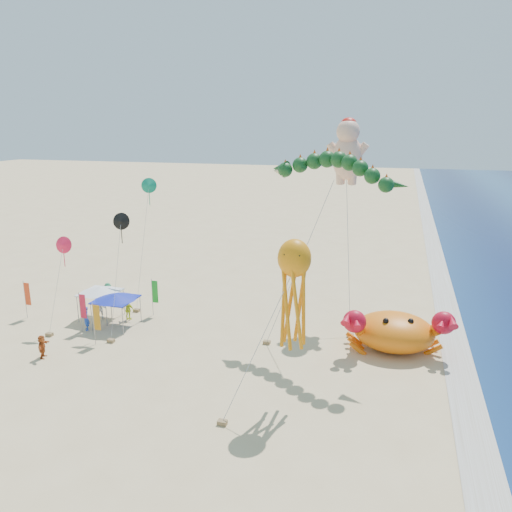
% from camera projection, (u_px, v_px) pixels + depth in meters
% --- Properties ---
extents(ground, '(320.00, 320.00, 0.00)m').
position_uv_depth(ground, '(276.00, 356.00, 34.34)').
color(ground, '#D1B784').
rests_on(ground, ground).
extents(foam_strip, '(320.00, 320.00, 0.00)m').
position_uv_depth(foam_strip, '(462.00, 381.00, 31.07)').
color(foam_strip, silver).
rests_on(foam_strip, ground).
extents(crab_inflatable, '(7.56, 5.82, 3.31)m').
position_uv_depth(crab_inflatable, '(394.00, 331.00, 34.95)').
color(crab_inflatable, orange).
rests_on(crab_inflatable, ground).
extents(dragon_kite, '(9.80, 5.14, 13.38)m').
position_uv_depth(dragon_kite, '(332.00, 173.00, 33.44)').
color(dragon_kite, '#103D17').
rests_on(dragon_kite, ground).
extents(cherub_kite, '(2.79, 6.02, 15.99)m').
position_uv_depth(cherub_kite, '(347.00, 150.00, 38.81)').
color(cherub_kite, '#FFBE9B').
rests_on(cherub_kite, ground).
extents(octopus_kite, '(4.19, 4.34, 9.60)m').
position_uv_depth(octopus_kite, '(294.00, 286.00, 27.00)').
color(octopus_kite, orange).
rests_on(octopus_kite, ground).
extents(canopy_blue, '(3.25, 3.25, 2.71)m').
position_uv_depth(canopy_blue, '(115.00, 297.00, 38.85)').
color(canopy_blue, gray).
rests_on(canopy_blue, ground).
extents(canopy_white, '(3.15, 3.15, 2.71)m').
position_uv_depth(canopy_white, '(100.00, 290.00, 40.49)').
color(canopy_white, gray).
rests_on(canopy_white, ground).
extents(feather_flags, '(10.27, 6.36, 3.20)m').
position_uv_depth(feather_flags, '(90.00, 303.00, 38.81)').
color(feather_flags, gray).
rests_on(feather_flags, ground).
extents(beachgoers, '(5.14, 12.56, 1.88)m').
position_uv_depth(beachgoers, '(93.00, 313.00, 39.79)').
color(beachgoers, '#27764A').
rests_on(beachgoers, ground).
extents(small_kites, '(5.63, 10.57, 11.11)m').
position_uv_depth(small_kites, '(112.00, 228.00, 39.06)').
color(small_kites, black).
rests_on(small_kites, ground).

